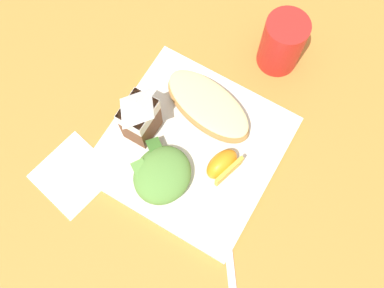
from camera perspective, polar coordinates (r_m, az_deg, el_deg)
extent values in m
plane|color=#C67A33|center=(0.74, 0.00, -0.64)|extent=(3.00, 3.00, 0.00)
cube|color=white|center=(0.73, 0.00, -0.45)|extent=(0.28, 0.28, 0.02)
ellipsoid|color=#B77F42|center=(0.73, 2.10, 4.86)|extent=(0.11, 0.18, 0.03)
ellipsoid|color=brown|center=(0.72, 2.13, 5.19)|extent=(0.10, 0.17, 0.01)
ellipsoid|color=#EAD184|center=(0.72, 2.15, 5.42)|extent=(0.11, 0.18, 0.01)
ellipsoid|color=#5B8E3D|center=(0.69, -3.95, -4.10)|extent=(0.10, 0.09, 0.04)
cube|color=#5B8E3D|center=(0.68, -6.82, -3.40)|extent=(0.04, 0.04, 0.01)
cube|color=#336023|center=(0.68, -5.21, -4.12)|extent=(0.03, 0.03, 0.02)
cube|color=#3D7028|center=(0.68, -3.18, -4.64)|extent=(0.03, 0.04, 0.01)
cube|color=#4C8433|center=(0.69, -4.94, -3.14)|extent=(0.03, 0.03, 0.02)
cube|color=#3D7028|center=(0.70, -4.88, -0.46)|extent=(0.04, 0.04, 0.01)
cube|color=brown|center=(0.70, -6.84, 3.24)|extent=(0.06, 0.04, 0.09)
cube|color=white|center=(0.67, -7.14, 4.22)|extent=(0.06, 0.04, 0.03)
pyramid|color=white|center=(0.64, -7.39, 5.04)|extent=(0.06, 0.04, 0.02)
ellipsoid|color=orange|center=(0.69, 3.97, -2.66)|extent=(0.07, 0.05, 0.04)
cube|color=gold|center=(0.69, 4.90, -3.61)|extent=(0.06, 0.02, 0.03)
cube|color=white|center=(0.75, -15.50, -3.91)|extent=(0.13, 0.13, 0.00)
cube|color=silver|center=(0.70, 5.03, -15.30)|extent=(0.15, 0.11, 0.01)
cube|color=silver|center=(0.71, 4.26, -8.50)|extent=(0.04, 0.04, 0.01)
cylinder|color=red|center=(0.78, 11.84, 12.91)|extent=(0.07, 0.07, 0.11)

